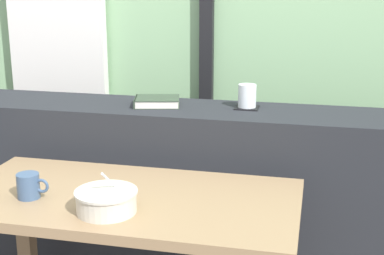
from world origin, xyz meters
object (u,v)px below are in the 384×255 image
(breakfast_table, at_px, (127,226))
(soup_bowl, at_px, (106,201))
(ceramic_mug, at_px, (29,186))
(closed_book, at_px, (157,102))
(coaster_square, at_px, (247,108))
(juice_glass, at_px, (247,97))

(breakfast_table, bearing_deg, soup_bowl, -95.13)
(breakfast_table, height_order, ceramic_mug, ceramic_mug)
(ceramic_mug, bearing_deg, closed_book, 70.26)
(coaster_square, relative_size, closed_book, 0.45)
(coaster_square, bearing_deg, juice_glass, 0.00)
(breakfast_table, distance_m, ceramic_mug, 0.36)
(soup_bowl, bearing_deg, coaster_square, 66.32)
(coaster_square, relative_size, ceramic_mug, 0.88)
(breakfast_table, bearing_deg, closed_book, 95.99)
(closed_book, height_order, ceramic_mug, closed_book)
(coaster_square, distance_m, soup_bowl, 0.86)
(ceramic_mug, bearing_deg, soup_bowl, -9.51)
(juice_glass, relative_size, soup_bowl, 0.49)
(coaster_square, relative_size, soup_bowl, 0.50)
(juice_glass, height_order, ceramic_mug, juice_glass)
(coaster_square, height_order, ceramic_mug, coaster_square)
(breakfast_table, height_order, juice_glass, juice_glass)
(soup_bowl, height_order, ceramic_mug, soup_bowl)
(closed_book, relative_size, soup_bowl, 1.11)
(coaster_square, height_order, juice_glass, juice_glass)
(juice_glass, relative_size, closed_book, 0.44)
(breakfast_table, xyz_separation_m, juice_glass, (0.33, 0.63, 0.34))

